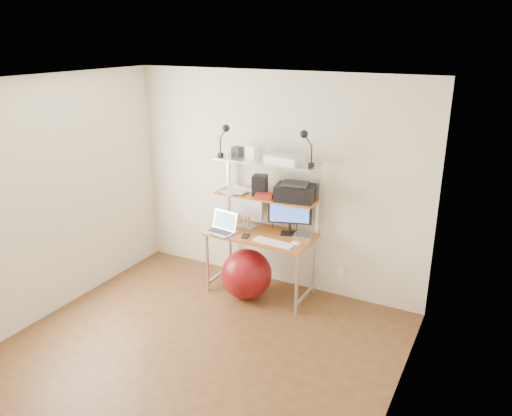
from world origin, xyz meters
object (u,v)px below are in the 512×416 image
(monitor_black, at_px, (290,213))
(exercise_ball, at_px, (247,274))
(printer, at_px, (295,192))
(monitor_silver, at_px, (248,205))
(laptop, at_px, (223,227))

(monitor_black, bearing_deg, exercise_ball, -157.02)
(monitor_black, distance_m, printer, 0.27)
(monitor_silver, relative_size, printer, 1.07)
(monitor_black, height_order, laptop, monitor_black)
(printer, bearing_deg, laptop, -170.54)
(monitor_silver, distance_m, monitor_black, 0.52)
(monitor_black, bearing_deg, monitor_silver, 163.72)
(laptop, xyz_separation_m, printer, (0.76, 0.28, 0.46))
(monitor_silver, height_order, monitor_black, monitor_silver)
(laptop, relative_size, printer, 0.79)
(monitor_black, xyz_separation_m, printer, (0.07, -0.02, 0.26))
(printer, xyz_separation_m, exercise_ball, (-0.44, -0.30, -0.96))
(printer, bearing_deg, exercise_ball, -156.30)
(printer, height_order, exercise_ball, printer)
(monitor_black, height_order, printer, printer)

